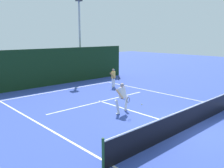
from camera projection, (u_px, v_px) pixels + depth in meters
ground_plane at (188, 128)px, 10.96m from camera, size 80.00×80.00×0.00m
court_line_baseline_far at (63, 90)px, 18.72m from camera, size 9.55×0.10×0.01m
court_line_sideline_left at (113, 166)px, 7.77m from camera, size 0.10×21.64×0.01m
court_line_service at (101, 101)px, 15.41m from camera, size 7.78×0.10×0.01m
court_line_centre at (136, 112)px, 13.25m from camera, size 0.10×6.40×0.01m
tennis_net at (189, 117)px, 10.85m from camera, size 10.47×0.09×1.10m
player_near at (122, 97)px, 13.03m from camera, size 1.19×0.90×1.66m
player_far at (113, 77)px, 19.56m from camera, size 0.66×0.90×1.52m
tennis_ball at (142, 104)px, 14.64m from camera, size 0.07×0.07×0.07m
back_fence_windscreen at (48, 67)px, 20.00m from camera, size 16.59×0.12×3.15m
light_pole at (80, 30)px, 23.19m from camera, size 0.55×0.44×7.78m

